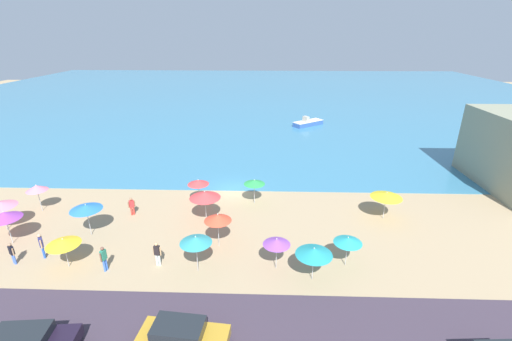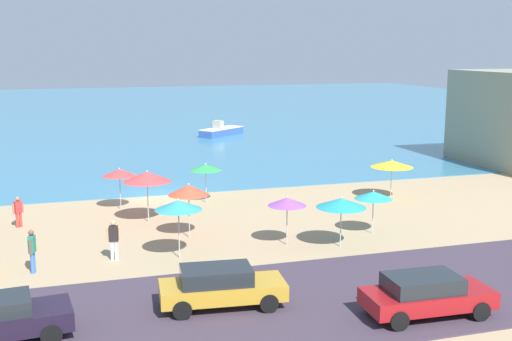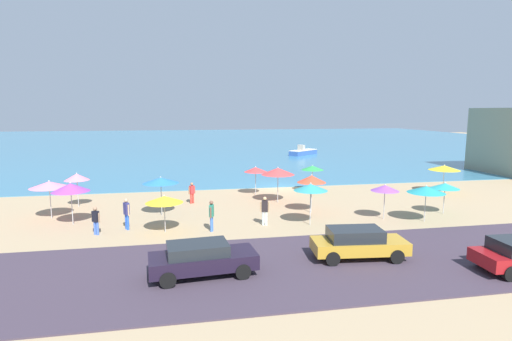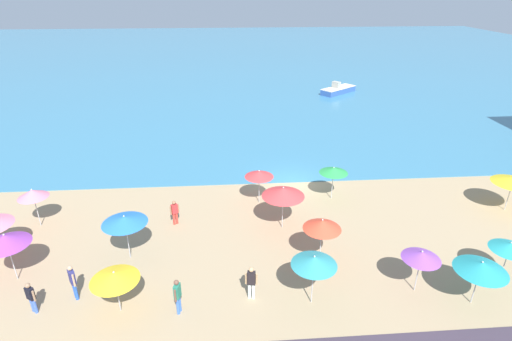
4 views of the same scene
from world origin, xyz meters
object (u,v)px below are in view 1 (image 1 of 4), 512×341
(beach_umbrella_3, at_px, (387,195))
(beach_umbrella_8, at_px, (205,195))
(parked_car_2, at_px, (182,335))
(beach_umbrella_11, at_px, (348,240))
(bather_2, at_px, (132,205))
(beach_umbrella_13, at_px, (314,252))
(beach_umbrella_9, at_px, (198,182))
(beach_umbrella_5, at_px, (196,240))
(beach_umbrella_4, at_px, (37,188))
(bather_3, at_px, (104,257))
(skiff_nearshore, at_px, (308,123))
(bather_1, at_px, (157,253))
(bather_0, at_px, (41,244))
(beach_umbrella_0, at_px, (63,242))
(bather_4, at_px, (12,252))
(beach_umbrella_10, at_px, (277,242))
(beach_umbrella_1, at_px, (86,207))
(beach_umbrella_7, at_px, (4,215))
(beach_umbrella_6, at_px, (218,218))
(beach_umbrella_2, at_px, (254,182))

(beach_umbrella_3, xyz_separation_m, beach_umbrella_8, (-14.45, -0.94, 0.25))
(beach_umbrella_8, xyz_separation_m, parked_car_2, (0.89, -11.98, -1.55))
(beach_umbrella_11, relative_size, bather_2, 1.36)
(beach_umbrella_13, relative_size, parked_car_2, 0.52)
(beach_umbrella_9, bearing_deg, beach_umbrella_5, -80.05)
(beach_umbrella_4, height_order, bather_3, beach_umbrella_4)
(skiff_nearshore, bearing_deg, beach_umbrella_13, -95.77)
(beach_umbrella_11, bearing_deg, beach_umbrella_5, -174.55)
(beach_umbrella_11, relative_size, beach_umbrella_13, 0.93)
(beach_umbrella_5, bearing_deg, parked_car_2, -86.14)
(beach_umbrella_9, height_order, bather_1, beach_umbrella_9)
(beach_umbrella_11, height_order, parked_car_2, beach_umbrella_11)
(bather_0, bearing_deg, skiff_nearshore, 58.85)
(bather_2, bearing_deg, beach_umbrella_0, -103.77)
(beach_umbrella_3, bearing_deg, bather_4, -165.41)
(beach_umbrella_8, distance_m, bather_1, 6.29)
(beach_umbrella_10, distance_m, parked_car_2, 7.82)
(beach_umbrella_1, xyz_separation_m, beach_umbrella_10, (13.87, -3.51, -0.32))
(bather_4, bearing_deg, beach_umbrella_0, -2.94)
(bather_4, distance_m, skiff_nearshore, 43.38)
(beach_umbrella_9, distance_m, beach_umbrella_10, 11.03)
(beach_umbrella_11, xyz_separation_m, bather_1, (-12.26, -0.46, -0.91))
(beach_umbrella_4, xyz_separation_m, beach_umbrella_7, (0.82, -4.82, 0.14))
(beach_umbrella_11, bearing_deg, bather_3, -175.98)
(beach_umbrella_1, xyz_separation_m, beach_umbrella_7, (-5.16, -1.30, -0.03))
(beach_umbrella_9, xyz_separation_m, beach_umbrella_11, (11.19, -8.32, -0.19))
(beach_umbrella_8, relative_size, bather_4, 1.70)
(beach_umbrella_6, relative_size, beach_umbrella_8, 0.97)
(beach_umbrella_13, height_order, parked_car_2, beach_umbrella_13)
(beach_umbrella_2, xyz_separation_m, beach_umbrella_10, (1.74, -9.03, -0.06))
(beach_umbrella_11, height_order, beach_umbrella_13, beach_umbrella_13)
(beach_umbrella_0, height_order, bather_0, beach_umbrella_0)
(beach_umbrella_10, bearing_deg, bather_3, -176.89)
(beach_umbrella_1, relative_size, beach_umbrella_4, 1.05)
(beach_umbrella_10, relative_size, bather_4, 1.43)
(beach_umbrella_5, xyz_separation_m, beach_umbrella_11, (9.57, 0.91, -0.42))
(beach_umbrella_1, relative_size, bather_0, 1.41)
(beach_umbrella_1, distance_m, beach_umbrella_13, 16.70)
(beach_umbrella_5, xyz_separation_m, beach_umbrella_7, (-14.02, 2.63, -0.02))
(bather_1, height_order, parked_car_2, bather_1)
(beach_umbrella_7, relative_size, beach_umbrella_9, 1.12)
(bather_2, bearing_deg, beach_umbrella_11, -20.42)
(beach_umbrella_1, bearing_deg, beach_umbrella_4, 149.56)
(beach_umbrella_0, height_order, beach_umbrella_10, beach_umbrella_10)
(beach_umbrella_1, height_order, beach_umbrella_13, beach_umbrella_1)
(beach_umbrella_8, relative_size, bather_0, 1.47)
(beach_umbrella_5, distance_m, bather_1, 3.03)
(beach_umbrella_1, bearing_deg, beach_umbrella_11, -9.29)
(bather_3, bearing_deg, beach_umbrella_4, 139.58)
(beach_umbrella_13, xyz_separation_m, bather_0, (-17.91, 1.60, -0.99))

